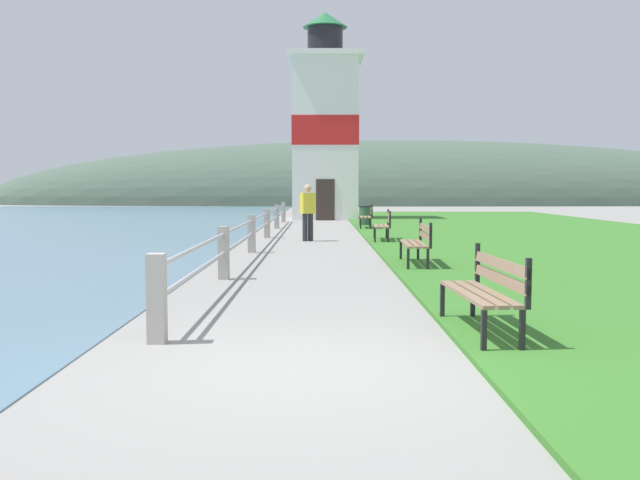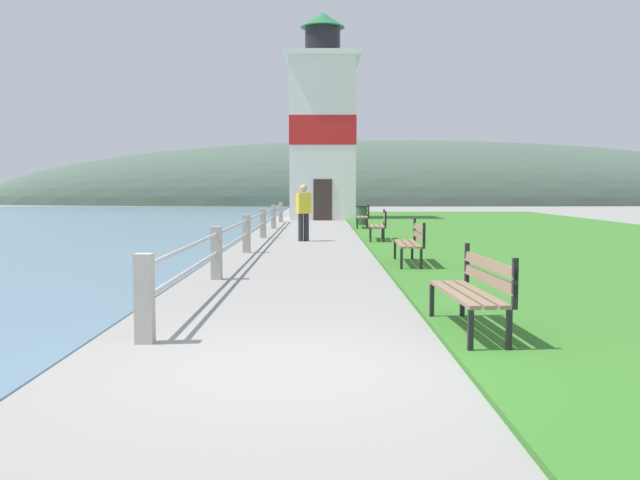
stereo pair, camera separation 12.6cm
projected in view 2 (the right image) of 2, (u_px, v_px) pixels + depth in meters
ground_plane at (286, 367)px, 6.36m from camera, size 160.00×160.00×0.00m
grass_verge at (558, 239)px, 21.89m from camera, size 12.00×46.80×0.06m
seawall_railing at (258, 225)px, 20.05m from camera, size 0.18×25.70×0.93m
park_bench_near at (477, 287)px, 7.63m from camera, size 0.56×1.86×0.94m
park_bench_midway at (414, 240)px, 14.36m from camera, size 0.55×1.94×0.94m
park_bench_far at (382, 224)px, 20.89m from camera, size 0.58×1.77×0.94m
park_bench_by_lighthouse at (367, 215)px, 27.22m from camera, size 0.55×1.63×0.94m
lighthouse at (325, 129)px, 35.88m from camera, size 3.71×3.71×10.31m
person_strolling at (306, 211)px, 21.22m from camera, size 0.47×0.39×1.69m
trash_bin at (365, 216)px, 29.38m from camera, size 0.54×0.54×0.84m
distant_hillside at (403, 204)px, 67.37m from camera, size 80.00×16.00×12.00m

